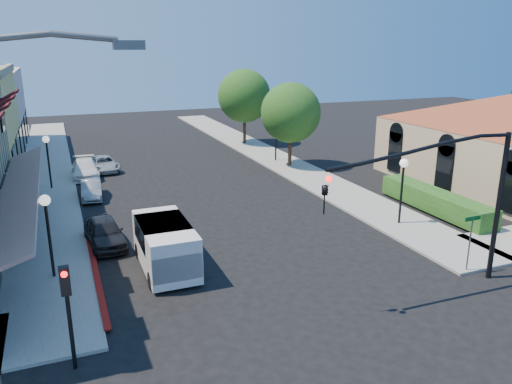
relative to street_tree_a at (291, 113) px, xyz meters
name	(u,v)px	position (x,y,z in m)	size (l,w,h in m)	color
ground	(337,338)	(-8.80, -22.00, -4.19)	(120.00, 120.00, 0.00)	black
sidewalk_left	(48,172)	(-17.55, 5.00, -4.13)	(3.50, 50.00, 0.12)	gray
sidewalk_right	(264,153)	(-0.05, 5.00, -4.13)	(3.50, 50.00, 0.12)	gray
curb_red_strip	(96,272)	(-15.70, -14.00, -4.19)	(0.25, 10.00, 0.06)	maroon
hedge	(434,212)	(2.90, -13.00, -4.19)	(1.40, 8.00, 1.10)	#214B15
street_tree_a	(291,113)	(0.00, 0.00, 0.00)	(4.56, 4.56, 6.48)	#342114
street_tree_b	(244,96)	(0.00, 10.00, 0.35)	(4.94, 4.94, 7.02)	#342114
signal_mast_arm	(459,187)	(-2.94, -20.50, -0.11)	(8.01, 0.39, 6.00)	black
secondary_signal	(67,299)	(-16.80, -20.59, -1.88)	(0.28, 0.42, 3.32)	black
street_name_sign	(471,235)	(-1.30, -19.80, -2.50)	(0.80, 0.06, 2.50)	#595B5E
lamppost_left_near	(47,215)	(-17.30, -14.00, -1.46)	(0.44, 0.44, 3.57)	black
lamppost_left_far	(47,149)	(-17.30, 0.00, -1.46)	(0.44, 0.44, 3.57)	black
lamppost_right_near	(403,175)	(-0.30, -14.00, -1.46)	(0.44, 0.44, 3.57)	black
lamppost_right_far	(276,128)	(-0.30, 2.00, -1.46)	(0.44, 0.44, 3.57)	black
white_van	(165,243)	(-12.86, -14.82, -3.02)	(2.04, 4.60, 2.04)	silver
parked_car_a	(104,232)	(-15.00, -11.12, -3.53)	(1.57, 3.91, 1.33)	black
parked_car_b	(91,190)	(-15.00, -3.00, -3.64)	(1.18, 3.39, 1.12)	#999C9E
parked_car_c	(85,169)	(-15.00, 2.46, -3.56)	(1.77, 4.36, 1.26)	white
parked_car_d	(103,164)	(-13.60, 4.00, -3.65)	(1.82, 3.95, 1.10)	#B4B8BA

